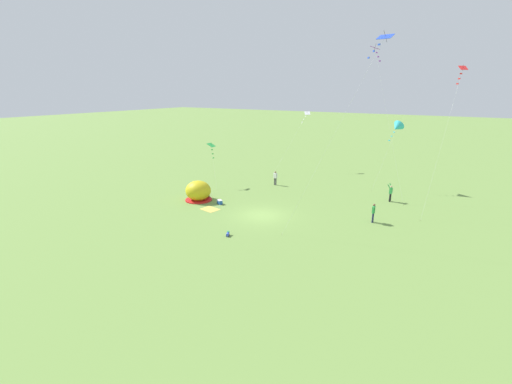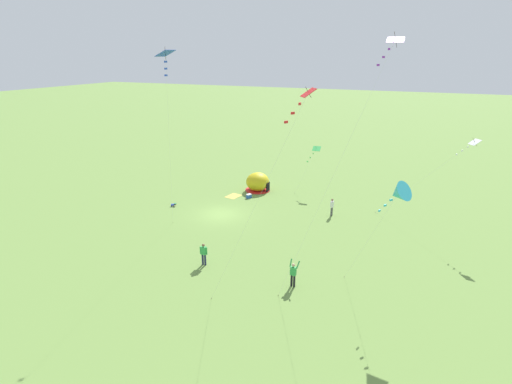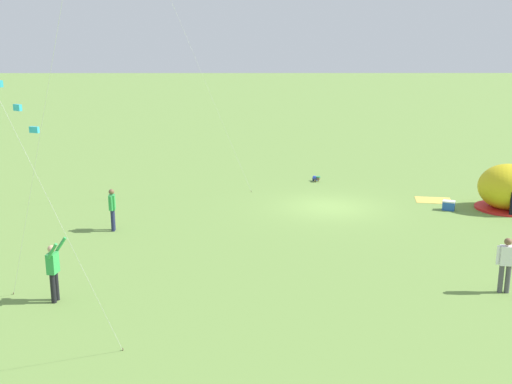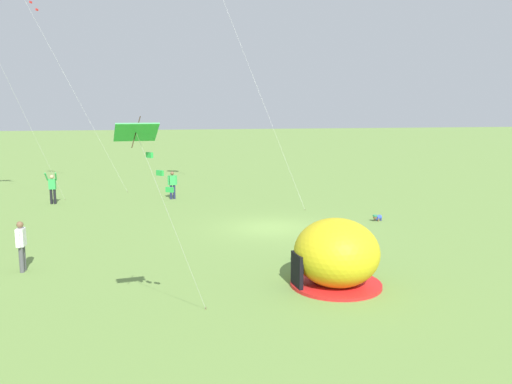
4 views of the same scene
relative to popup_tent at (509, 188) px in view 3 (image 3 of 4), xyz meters
name	(u,v)px [view 3 (image 3 of 4)]	position (x,y,z in m)	size (l,w,h in m)	color
ground_plane	(330,207)	(8.06, -0.45, -1.00)	(300.00, 300.00, 0.00)	olive
popup_tent	(509,188)	(0.00, 0.00, 0.00)	(2.81, 2.81, 2.10)	gold
picnic_blanket	(433,200)	(2.86, -1.67, -0.99)	(1.70, 1.30, 0.01)	gold
cooler_box	(449,205)	(2.71, 0.12, -0.78)	(0.64, 0.56, 0.44)	#2659B2
toddler_crawling	(316,178)	(8.10, -5.91, -0.82)	(0.41, 0.55, 0.32)	blue
person_watching_sky	(112,207)	(17.29, 3.14, -0.03)	(0.29, 0.59, 1.72)	#1E2347
person_flying_kite	(54,269)	(17.41, 10.10, 0.00)	(0.52, 0.67, 1.89)	black
person_near_tent	(506,262)	(4.08, 9.54, -0.03)	(0.59, 0.29, 1.72)	#4C4C51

